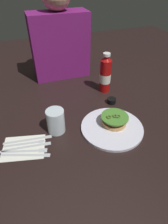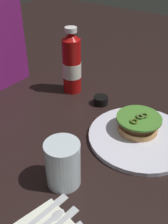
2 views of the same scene
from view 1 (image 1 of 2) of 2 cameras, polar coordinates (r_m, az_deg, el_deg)
The scene contains 13 objects.
ground_plane at distance 0.94m, azimuth -1.36°, elevation -3.95°, with size 3.00×3.00×0.00m, color black.
dinner_plate at distance 0.92m, azimuth 8.46°, elevation -4.69°, with size 0.30×0.30×0.01m, color white.
burger_sandwich at distance 0.92m, azimuth 9.21°, elevation -2.36°, with size 0.13×0.13×0.05m.
ketchup_bottle at distance 1.15m, azimuth 6.47°, elevation 11.18°, with size 0.07×0.07×0.24m.
water_glass at distance 0.88m, azimuth -8.54°, elevation -2.84°, with size 0.08×0.08×0.12m, color silver.
condiment_cup at distance 1.09m, azimuth 8.33°, elevation 3.42°, with size 0.05×0.05×0.03m, color black.
napkin at distance 0.87m, azimuth -17.84°, elevation -10.20°, with size 0.18×0.14×0.00m, color white.
table_knife at distance 0.84m, azimuth -16.51°, elevation -12.29°, with size 0.20×0.08×0.00m.
fork_utensil at distance 0.85m, azimuth -16.78°, elevation -11.12°, with size 0.20×0.07×0.00m.
butter_knife at distance 0.87m, azimuth -16.14°, elevation -9.86°, with size 0.21×0.04×0.00m.
spoon_utensil at distance 0.88m, azimuth -15.85°, elevation -8.88°, with size 0.18×0.04×0.00m.
steak_knife at distance 0.89m, azimuth -15.82°, elevation -7.86°, with size 0.22×0.04×0.00m.
diner_person at distance 1.30m, azimuth -7.48°, elevation 21.28°, with size 0.37×0.17×0.58m.
Camera 1 is at (-0.21, -0.66, 0.63)m, focal length 30.10 mm.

